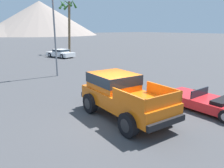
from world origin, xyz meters
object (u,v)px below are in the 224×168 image
object	(u,v)px
orange_pickup_truck	(121,93)
palm_tree_tall	(68,14)
street_lamp_post	(54,16)
red_convertible_car	(208,103)
parked_car_white	(61,53)

from	to	relation	value
orange_pickup_truck	palm_tree_tall	world-z (taller)	palm_tree_tall
orange_pickup_truck	street_lamp_post	size ratio (longest dim) A/B	0.61
red_convertible_car	street_lamp_post	bearing A→B (deg)	101.42
orange_pickup_truck	street_lamp_post	distance (m)	10.86
orange_pickup_truck	street_lamp_post	world-z (taller)	street_lamp_post
street_lamp_post	palm_tree_tall	xyz separation A→B (m)	(8.58, 14.64, 1.20)
red_convertible_car	parked_car_white	size ratio (longest dim) A/B	0.97
orange_pickup_truck	red_convertible_car	distance (m)	4.44
orange_pickup_truck	parked_car_white	distance (m)	22.29
orange_pickup_truck	red_convertible_car	xyz separation A→B (m)	(3.86, -2.09, -0.70)
parked_car_white	street_lamp_post	distance (m)	13.17
red_convertible_car	palm_tree_tall	world-z (taller)	palm_tree_tall
street_lamp_post	parked_car_white	bearing A→B (deg)	64.03
red_convertible_car	parked_car_white	xyz separation A→B (m)	(2.85, 23.34, 0.19)
orange_pickup_truck	parked_car_white	world-z (taller)	orange_pickup_truck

